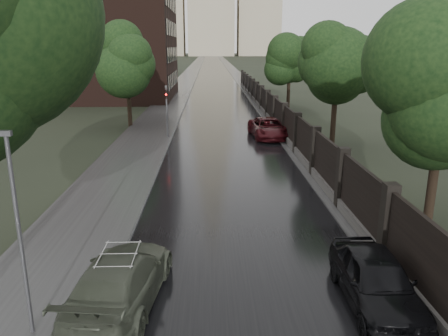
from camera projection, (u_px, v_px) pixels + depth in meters
road at (212, 62)px, 192.15m from camera, size 8.00×420.00×0.02m
sidewalk_left at (199, 61)px, 191.95m from camera, size 4.00×420.00×0.16m
verge_right at (225, 61)px, 192.31m from camera, size 3.00×420.00×0.08m
fence_right at (272, 111)px, 40.02m from camera, size 0.45×75.72×2.70m
tree_left_far at (127, 65)px, 36.55m from camera, size 4.25×4.25×7.39m
tree_right_a at (444, 99)px, 15.94m from camera, size 4.08×4.08×7.01m
tree_right_b at (337, 75)px, 29.41m from camera, size 4.08×4.08×7.01m
tree_right_c at (290, 64)px, 46.72m from camera, size 4.08×4.08×7.01m
lamp_post at (20, 236)px, 9.91m from camera, size 0.25×0.12×5.11m
traffic_light at (167, 107)px, 32.62m from camera, size 0.16×0.32×4.00m
brick_building at (78, 20)px, 56.12m from camera, size 24.00×18.00×20.00m
volga_sedan at (120, 280)px, 11.79m from camera, size 2.63×5.26×1.47m
car_right_near at (376, 280)px, 11.79m from camera, size 1.78×4.35×1.48m
car_right_far at (268, 128)px, 33.43m from camera, size 2.93×5.58×1.50m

